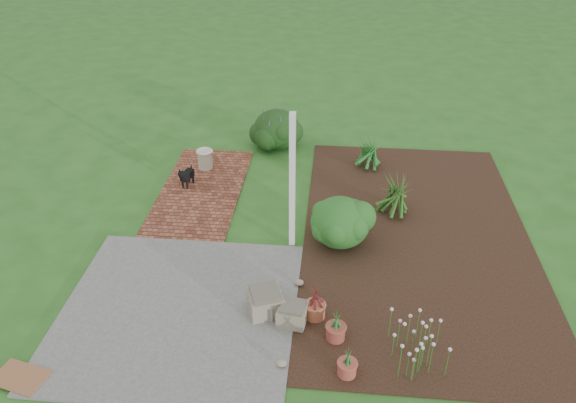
# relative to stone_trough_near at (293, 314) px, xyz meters

# --- Properties ---
(ground) EXTENTS (80.00, 80.00, 0.00)m
(ground) POSITION_rel_stone_trough_near_xyz_m (-0.48, 1.83, -0.17)
(ground) COLOR #26591C
(ground) RESTS_ON ground
(concrete_patio) EXTENTS (3.50, 3.50, 0.04)m
(concrete_patio) POSITION_rel_stone_trough_near_xyz_m (-1.73, 0.08, -0.15)
(concrete_patio) COLOR #595957
(concrete_patio) RESTS_ON ground
(brick_path) EXTENTS (1.60, 3.50, 0.04)m
(brick_path) POSITION_rel_stone_trough_near_xyz_m (-2.18, 3.58, -0.15)
(brick_path) COLOR #5A2A1C
(brick_path) RESTS_ON ground
(garden_bed) EXTENTS (4.00, 7.00, 0.03)m
(garden_bed) POSITION_rel_stone_trough_near_xyz_m (2.02, 2.33, -0.16)
(garden_bed) COLOR black
(garden_bed) RESTS_ON ground
(veranda_post) EXTENTS (0.10, 0.10, 2.50)m
(veranda_post) POSITION_rel_stone_trough_near_xyz_m (-0.18, 1.93, 1.08)
(veranda_post) COLOR white
(veranda_post) RESTS_ON ground
(stone_trough_near) EXTENTS (0.47, 0.47, 0.27)m
(stone_trough_near) POSITION_rel_stone_trough_near_xyz_m (0.00, 0.00, 0.00)
(stone_trough_near) COLOR gray
(stone_trough_near) RESTS_ON concrete_patio
(stone_trough_mid) EXTENTS (0.64, 0.64, 0.33)m
(stone_trough_mid) POSITION_rel_stone_trough_near_xyz_m (-0.42, 0.18, 0.03)
(stone_trough_mid) COLOR #7B6C5E
(stone_trough_mid) RESTS_ON concrete_patio
(stone_trough_far) EXTENTS (0.49, 0.49, 0.26)m
(stone_trough_far) POSITION_rel_stone_trough_near_xyz_m (-0.42, 0.19, -0.00)
(stone_trough_far) COLOR gray
(stone_trough_far) RESTS_ON concrete_patio
(coir_doormat) EXTENTS (0.77, 0.59, 0.02)m
(coir_doormat) POSITION_rel_stone_trough_near_xyz_m (-3.46, -1.37, -0.12)
(coir_doormat) COLOR brown
(coir_doormat) RESTS_ON concrete_patio
(black_dog) EXTENTS (0.25, 0.49, 0.43)m
(black_dog) POSITION_rel_stone_trough_near_xyz_m (-2.50, 3.67, 0.12)
(black_dog) COLOR black
(black_dog) RESTS_ON brick_path
(cream_ceramic_urn) EXTENTS (0.40, 0.40, 0.41)m
(cream_ceramic_urn) POSITION_rel_stone_trough_near_xyz_m (-2.29, 4.47, 0.07)
(cream_ceramic_urn) COLOR beige
(cream_ceramic_urn) RESTS_ON brick_path
(evergreen_shrub) EXTENTS (1.11, 1.11, 0.88)m
(evergreen_shrub) POSITION_rel_stone_trough_near_xyz_m (0.64, 2.05, 0.29)
(evergreen_shrub) COLOR #194413
(evergreen_shrub) RESTS_ON garden_bed
(agapanthus_clump_back) EXTENTS (1.22, 1.22, 0.87)m
(agapanthus_clump_back) POSITION_rel_stone_trough_near_xyz_m (1.65, 3.12, 0.29)
(agapanthus_clump_back) COLOR #103911
(agapanthus_clump_back) RESTS_ON garden_bed
(agapanthus_clump_front) EXTENTS (0.92, 0.92, 0.78)m
(agapanthus_clump_front) POSITION_rel_stone_trough_near_xyz_m (1.20, 4.93, 0.25)
(agapanthus_clump_front) COLOR #15431D
(agapanthus_clump_front) RESTS_ON garden_bed
(pink_flower_patch) EXTENTS (1.12, 1.12, 0.60)m
(pink_flower_patch) POSITION_rel_stone_trough_near_xyz_m (1.78, -0.53, 0.15)
(pink_flower_patch) COLOR #113D0F
(pink_flower_patch) RESTS_ON garden_bed
(terracotta_pot_bronze) EXTENTS (0.33, 0.33, 0.24)m
(terracotta_pot_bronze) POSITION_rel_stone_trough_near_xyz_m (0.32, 0.14, -0.02)
(terracotta_pot_bronze) COLOR #B15D3B
(terracotta_pot_bronze) RESTS_ON garden_bed
(terracotta_pot_small_left) EXTENTS (0.34, 0.34, 0.22)m
(terracotta_pot_small_left) POSITION_rel_stone_trough_near_xyz_m (0.63, -0.27, -0.03)
(terracotta_pot_small_left) COLOR brown
(terracotta_pot_small_left) RESTS_ON garden_bed
(terracotta_pot_small_right) EXTENTS (0.33, 0.33, 0.21)m
(terracotta_pot_small_right) POSITION_rel_stone_trough_near_xyz_m (0.80, -0.89, -0.04)
(terracotta_pot_small_right) COLOR #A64438
(terracotta_pot_small_right) RESTS_ON garden_bed
(purple_flowering_bush) EXTENTS (1.29, 1.29, 0.91)m
(purple_flowering_bush) POSITION_rel_stone_trough_near_xyz_m (-0.88, 5.74, 0.28)
(purple_flowering_bush) COLOR black
(purple_flowering_bush) RESTS_ON ground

